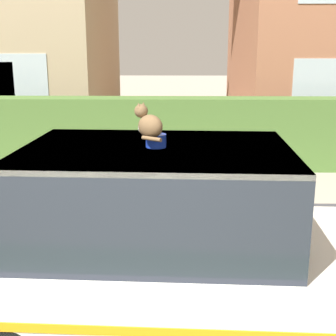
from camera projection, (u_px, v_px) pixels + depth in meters
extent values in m
cube|color=#424247|center=(136.00, 279.00, 5.05)|extent=(28.00, 5.12, 0.01)
cube|color=#4C7233|center=(179.00, 133.00, 9.56)|extent=(14.11, 0.70, 1.45)
cylinder|color=black|center=(303.00, 269.00, 4.68)|extent=(0.57, 0.22, 0.56)
cylinder|color=black|center=(66.00, 262.00, 4.81)|extent=(0.57, 0.22, 0.56)
cube|color=silver|center=(181.00, 279.00, 3.95)|extent=(3.95, 1.86, 0.75)
cube|color=#232833|center=(156.00, 193.00, 3.77)|extent=(2.17, 1.62, 0.76)
cube|color=silver|center=(156.00, 150.00, 3.68)|extent=(2.17, 1.62, 0.04)
cube|color=orange|center=(177.00, 333.00, 3.11)|extent=(3.69, 0.16, 0.07)
cube|color=orange|center=(184.00, 233.00, 4.77)|extent=(3.69, 0.16, 0.07)
cylinder|color=#1933A5|center=(156.00, 141.00, 3.67)|extent=(0.16, 0.16, 0.10)
ellipsoid|color=brown|center=(150.00, 126.00, 3.48)|extent=(0.25, 0.23, 0.18)
ellipsoid|color=white|center=(142.00, 127.00, 3.52)|extent=(0.09, 0.10, 0.10)
sphere|color=brown|center=(141.00, 111.00, 3.50)|extent=(0.10, 0.10, 0.10)
cone|color=brown|center=(143.00, 105.00, 3.51)|extent=(0.04, 0.04, 0.04)
cone|color=brown|center=(139.00, 106.00, 3.47)|extent=(0.04, 0.04, 0.04)
cylinder|color=brown|center=(152.00, 139.00, 3.39)|extent=(0.15, 0.12, 0.03)
cube|color=silver|center=(18.00, 82.00, 10.99)|extent=(1.40, 0.02, 1.30)
cube|color=silver|center=(322.00, 87.00, 11.06)|extent=(1.40, 0.02, 1.30)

